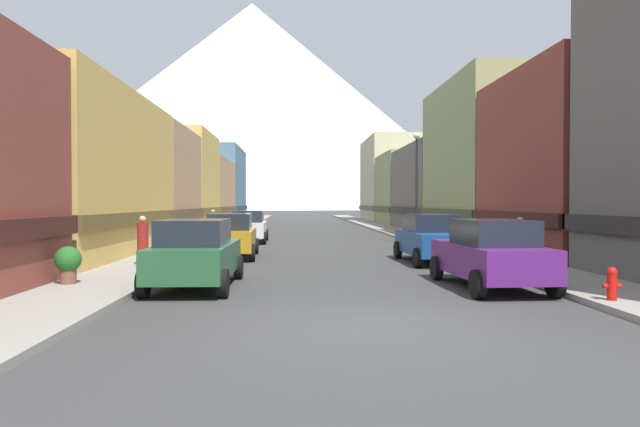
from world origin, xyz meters
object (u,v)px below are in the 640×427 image
at_px(car_left_2, 249,226).
at_px(car_right_0, 491,254).
at_px(pedestrian_2, 143,242).
at_px(streetlamp_right, 417,170).
at_px(car_left_0, 196,253).
at_px(parking_meter_near, 531,243).
at_px(car_right_1, 431,238).
at_px(potted_plant_0, 68,262).
at_px(fire_hydrant_near, 612,283).
at_px(trash_bin_right, 509,247).
at_px(pedestrian_1, 520,243).
at_px(pedestrian_0, 213,224).
at_px(car_left_1, 231,235).

relative_size(car_left_2, car_right_0, 0.99).
xyz_separation_m(car_right_0, pedestrian_2, (-10.05, 4.55, 0.00)).
relative_size(car_left_2, streetlamp_right, 0.75).
bearing_deg(car_left_0, parking_meter_near, 10.41).
xyz_separation_m(car_right_1, potted_plant_0, (-10.80, -6.12, -0.20)).
relative_size(car_right_1, fire_hydrant_near, 6.31).
xyz_separation_m(trash_bin_right, pedestrian_1, (-0.10, -1.20, 0.24)).
relative_size(car_left_2, pedestrian_1, 2.78).
bearing_deg(pedestrian_1, pedestrian_0, 126.96).
bearing_deg(pedestrian_0, potted_plant_0, -92.09).
xyz_separation_m(fire_hydrant_near, pedestrian_2, (-11.70, 7.30, 0.38)).
bearing_deg(fire_hydrant_near, car_right_0, 120.94).
distance_m(car_left_0, streetlamp_right, 18.51).
distance_m(potted_plant_0, streetlamp_right, 20.40).
relative_size(car_right_1, streetlamp_right, 0.76).
bearing_deg(car_left_1, car_right_1, -15.50).
relative_size(car_left_2, fire_hydrant_near, 6.28).
bearing_deg(pedestrian_1, car_right_0, -120.42).
height_order(parking_meter_near, streetlamp_right, streetlamp_right).
relative_size(car_right_0, potted_plant_0, 4.69).
distance_m(fire_hydrant_near, streetlamp_right, 19.23).
bearing_deg(car_right_0, pedestrian_0, 115.81).
distance_m(car_right_0, pedestrian_0, 23.09).
distance_m(fire_hydrant_near, potted_plant_0, 12.81).
height_order(fire_hydrant_near, pedestrian_2, pedestrian_2).
relative_size(car_right_1, trash_bin_right, 4.53).
relative_size(car_right_1, pedestrian_0, 2.71).
xyz_separation_m(car_left_1, pedestrian_1, (10.05, -4.33, -0.02)).
xyz_separation_m(potted_plant_0, pedestrian_2, (0.75, 4.29, 0.20)).
height_order(pedestrian_1, streetlamp_right, streetlamp_right).
relative_size(potted_plant_0, pedestrian_2, 0.58).
distance_m(fire_hydrant_near, pedestrian_0, 26.28).
distance_m(parking_meter_near, potted_plant_0, 12.89).
bearing_deg(trash_bin_right, car_left_2, 130.39).
bearing_deg(fire_hydrant_near, pedestrian_2, 148.03).
bearing_deg(pedestrian_2, pedestrian_1, -1.77).
bearing_deg(pedestrian_1, potted_plant_0, -163.59).
relative_size(car_left_1, pedestrian_2, 2.73).
relative_size(fire_hydrant_near, streetlamp_right, 0.12).
distance_m(car_left_1, fire_hydrant_near, 14.56).
height_order(car_right_1, trash_bin_right, car_right_1).
xyz_separation_m(car_left_2, parking_meter_near, (9.55, -15.16, 0.11)).
bearing_deg(car_left_2, pedestrian_0, 125.15).
distance_m(car_left_1, streetlamp_right, 12.33).
bearing_deg(car_right_1, car_left_0, -141.67).
height_order(car_left_2, car_right_1, same).
xyz_separation_m(car_left_1, streetlamp_right, (9.15, 7.67, 3.09)).
bearing_deg(pedestrian_1, trash_bin_right, 85.24).
height_order(trash_bin_right, streetlamp_right, streetlamp_right).
height_order(car_left_0, car_left_1, same).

